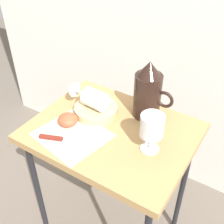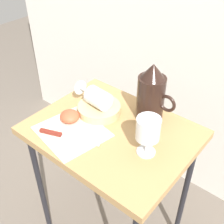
% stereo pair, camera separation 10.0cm
% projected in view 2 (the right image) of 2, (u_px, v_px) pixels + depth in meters
% --- Properties ---
extents(curtain_drape, '(2.40, 0.03, 1.86)m').
position_uv_depth(curtain_drape, '(194.00, 21.00, 1.24)').
color(curtain_drape, silver).
rests_on(curtain_drape, ground_plane).
extents(table, '(0.59, 0.46, 0.68)m').
position_uv_depth(table, '(112.00, 143.00, 1.09)').
color(table, '#AD8451').
rests_on(table, ground_plane).
extents(linen_napkin, '(0.27, 0.25, 0.00)m').
position_uv_depth(linen_napkin, '(72.00, 132.00, 1.04)').
color(linen_napkin, beige).
rests_on(linen_napkin, table).
extents(basket_tray, '(0.17, 0.17, 0.03)m').
position_uv_depth(basket_tray, '(99.00, 109.00, 1.12)').
color(basket_tray, tan).
rests_on(basket_tray, table).
extents(pitcher, '(0.16, 0.10, 0.23)m').
position_uv_depth(pitcher, '(151.00, 97.00, 1.05)').
color(pitcher, black).
rests_on(pitcher, table).
extents(wine_glass_upright, '(0.08, 0.08, 0.14)m').
position_uv_depth(wine_glass_upright, '(148.00, 131.00, 0.90)').
color(wine_glass_upright, silver).
rests_on(wine_glass_upright, table).
extents(wine_glass_tipped_near, '(0.16, 0.08, 0.07)m').
position_uv_depth(wine_glass_tipped_near, '(98.00, 98.00, 1.09)').
color(wine_glass_tipped_near, silver).
rests_on(wine_glass_tipped_near, basket_tray).
extents(apple_half_left, '(0.07, 0.07, 0.04)m').
position_uv_depth(apple_half_left, '(70.00, 116.00, 1.07)').
color(apple_half_left, '#C15133').
rests_on(apple_half_left, linen_napkin).
extents(knife, '(0.22, 0.10, 0.01)m').
position_uv_depth(knife, '(60.00, 135.00, 1.01)').
color(knife, silver).
rests_on(knife, linen_napkin).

